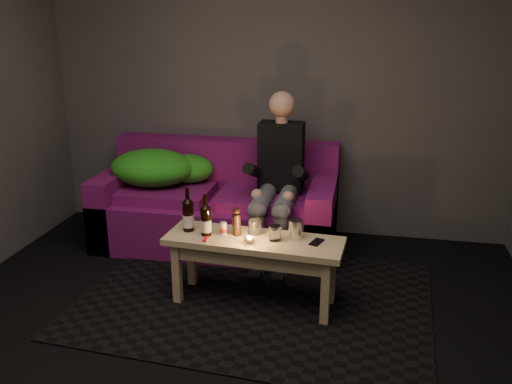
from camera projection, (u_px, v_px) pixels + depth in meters
The scene contains 17 objects.
floor at pixel (204, 380), 2.93m from camera, with size 4.50×4.50×0.00m, color black.
room at pixel (221, 61), 2.85m from camera, with size 4.50×4.50×4.50m.
rug at pixel (255, 298), 3.75m from camera, with size 2.35×1.71×0.01m, color black.
sofa at pixel (219, 209), 4.60m from camera, with size 1.96×0.88×0.84m.
green_blanket at pixel (159, 168), 4.59m from camera, with size 0.86×0.59×0.29m.
person at pixel (278, 175), 4.23m from camera, with size 0.35×0.81×1.31m.
coffee_table at pixel (254, 250), 3.58m from camera, with size 1.20×0.45×0.48m.
beer_bottle_a at pixel (188, 215), 3.64m from camera, with size 0.08×0.08×0.30m.
beer_bottle_b at pixel (206, 220), 3.57m from camera, with size 0.07×0.07×0.28m.
salt_shaker at pixel (224, 228), 3.60m from camera, with size 0.04×0.04×0.09m, color silver.
pepper_mill at pixel (237, 225), 3.58m from camera, with size 0.05×0.05×0.14m, color black.
tumbler_back at pixel (255, 227), 3.60m from camera, with size 0.09×0.09×0.10m, color white.
tealight at pixel (250, 240), 3.47m from camera, with size 0.06×0.06×0.04m.
tumbler_front at pixel (275, 233), 3.51m from camera, with size 0.08×0.08×0.10m, color white.
steel_cup at pixel (295, 229), 3.54m from camera, with size 0.09×0.09×0.13m, color silver.
smartphone at pixel (317, 242), 3.48m from camera, with size 0.06×0.12×0.01m, color black.
red_lighter at pixel (205, 239), 3.52m from camera, with size 0.02×0.08×0.01m, color red.
Camera 1 is at (0.77, -2.35, 1.88)m, focal length 38.00 mm.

